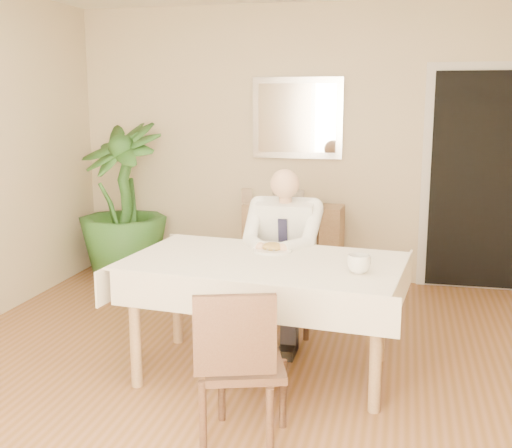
% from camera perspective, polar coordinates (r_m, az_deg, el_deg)
% --- Properties ---
extents(room, '(5.00, 5.02, 2.60)m').
position_cam_1_polar(room, '(3.72, -1.22, 4.25)').
color(room, brown).
rests_on(room, ground).
extents(doorway, '(0.96, 0.07, 2.10)m').
position_cam_1_polar(doorway, '(6.13, 18.97, 3.62)').
color(doorway, beige).
rests_on(doorway, ground).
extents(mirror, '(0.86, 0.04, 0.76)m').
position_cam_1_polar(mirror, '(6.14, 3.68, 9.38)').
color(mirror, silver).
rests_on(mirror, room).
extents(dining_table, '(1.82, 1.19, 0.75)m').
position_cam_1_polar(dining_table, '(4.03, 0.73, -4.36)').
color(dining_table, '#9C7F55').
rests_on(dining_table, ground).
extents(chair_far, '(0.45, 0.45, 0.89)m').
position_cam_1_polar(chair_far, '(4.91, 2.92, -3.50)').
color(chair_far, '#3D291B').
rests_on(chair_far, ground).
extents(chair_near, '(0.50, 0.51, 0.84)m').
position_cam_1_polar(chair_near, '(3.25, -1.39, -12.03)').
color(chair_near, '#3D291B').
rests_on(chair_near, ground).
extents(seated_man, '(0.48, 0.72, 1.24)m').
position_cam_1_polar(seated_man, '(4.59, 2.31, -2.12)').
color(seated_man, white).
rests_on(seated_man, ground).
extents(plate, '(0.26, 0.26, 0.02)m').
position_cam_1_polar(plate, '(4.23, 1.48, -2.32)').
color(plate, white).
rests_on(plate, dining_table).
extents(food, '(0.14, 0.14, 0.06)m').
position_cam_1_polar(food, '(4.22, 1.48, -2.03)').
color(food, olive).
rests_on(food, dining_table).
extents(knife, '(0.01, 0.13, 0.01)m').
position_cam_1_polar(knife, '(4.16, 1.86, -2.31)').
color(knife, silver).
rests_on(knife, dining_table).
extents(fork, '(0.01, 0.13, 0.01)m').
position_cam_1_polar(fork, '(4.18, 0.78, -2.25)').
color(fork, silver).
rests_on(fork, dining_table).
extents(coffee_mug, '(0.16, 0.16, 0.11)m').
position_cam_1_polar(coffee_mug, '(3.75, 9.13, -3.52)').
color(coffee_mug, white).
rests_on(coffee_mug, dining_table).
extents(sideboard, '(0.95, 0.37, 0.75)m').
position_cam_1_polar(sideboard, '(6.14, 3.32, -1.70)').
color(sideboard, '#9C7F55').
rests_on(sideboard, ground).
extents(photo_frame_left, '(0.10, 0.02, 0.14)m').
position_cam_1_polar(photo_frame_left, '(6.15, -0.83, 2.54)').
color(photo_frame_left, silver).
rests_on(photo_frame_left, sideboard).
extents(photo_frame_center, '(0.10, 0.02, 0.14)m').
position_cam_1_polar(photo_frame_center, '(6.09, 1.96, 2.44)').
color(photo_frame_center, silver).
rests_on(photo_frame_center, sideboard).
extents(photo_frame_right, '(0.10, 0.02, 0.14)m').
position_cam_1_polar(photo_frame_right, '(6.07, 3.85, 2.39)').
color(photo_frame_right, silver).
rests_on(photo_frame_right, sideboard).
extents(potted_palm, '(1.10, 1.10, 1.51)m').
position_cam_1_polar(potted_palm, '(6.31, -11.80, 1.93)').
color(potted_palm, '#234C1A').
rests_on(potted_palm, ground).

